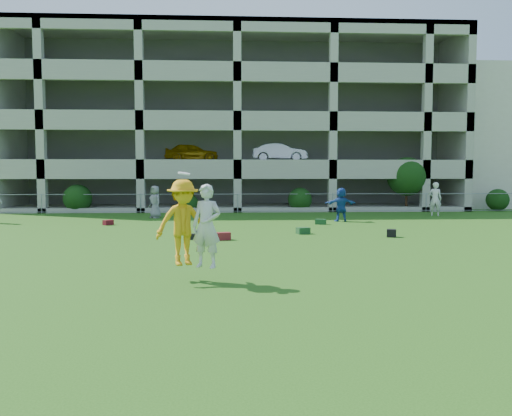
{
  "coord_description": "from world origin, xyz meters",
  "views": [
    {
      "loc": [
        -0.45,
        -12.05,
        2.45
      ],
      "look_at": [
        0.33,
        3.0,
        1.4
      ],
      "focal_mm": 35.0,
      "sensor_mm": 36.0,
      "label": 1
    }
  ],
  "objects": [
    {
      "name": "parking_garage",
      "position": [
        -0.0,
        27.7,
        6.01
      ],
      "size": [
        30.0,
        14.0,
        12.0
      ],
      "color": "#9E998C",
      "rests_on": "ground"
    },
    {
      "name": "bag_green_c",
      "position": [
        2.49,
        7.89,
        0.13
      ],
      "size": [
        0.59,
        0.49,
        0.26
      ],
      "primitive_type": "cube",
      "rotation": [
        0.0,
        0.0,
        0.33
      ],
      "color": "#163C23",
      "rests_on": "ground"
    },
    {
      "name": "frisbee_contest",
      "position": [
        -1.39,
        -0.81,
        1.33
      ],
      "size": [
        1.66,
        1.14,
        2.15
      ],
      "color": "orange",
      "rests_on": "ground"
    },
    {
      "name": "ground",
      "position": [
        0.0,
        0.0,
        0.0
      ],
      "size": [
        100.0,
        100.0,
        0.0
      ],
      "primitive_type": "plane",
      "color": "#235114",
      "rests_on": "ground"
    },
    {
      "name": "bag_green_g",
      "position": [
        3.88,
        11.6,
        0.12
      ],
      "size": [
        0.57,
        0.45,
        0.25
      ],
      "primitive_type": "cube",
      "rotation": [
        0.0,
        0.0,
        -0.33
      ],
      "color": "#153B1A",
      "rests_on": "ground"
    },
    {
      "name": "bystander_d",
      "position": [
        5.19,
        13.02,
        0.86
      ],
      "size": [
        1.61,
        0.54,
        1.72
      ],
      "primitive_type": "imported",
      "rotation": [
        0.0,
        0.0,
        3.16
      ],
      "color": "#214597",
      "rests_on": "ground"
    },
    {
      "name": "bag_black_b",
      "position": [
        -1.71,
        6.32,
        0.11
      ],
      "size": [
        0.45,
        0.34,
        0.22
      ],
      "primitive_type": "cube",
      "rotation": [
        0.0,
        0.0,
        -0.24
      ],
      "color": "black",
      "rests_on": "ground"
    },
    {
      "name": "crate_d",
      "position": [
        5.74,
        6.72,
        0.15
      ],
      "size": [
        0.44,
        0.44,
        0.3
      ],
      "primitive_type": "cube",
      "rotation": [
        0.0,
        0.0,
        -0.32
      ],
      "color": "black",
      "rests_on": "ground"
    },
    {
      "name": "fence",
      "position": [
        0.0,
        19.0,
        0.61
      ],
      "size": [
        36.06,
        0.06,
        1.2
      ],
      "color": "gray",
      "rests_on": "ground"
    },
    {
      "name": "bag_red_a",
      "position": [
        -0.74,
        6.19,
        0.14
      ],
      "size": [
        0.61,
        0.44,
        0.28
      ],
      "primitive_type": "cube",
      "rotation": [
        0.0,
        0.0,
        0.29
      ],
      "color": "#621E10",
      "rests_on": "ground"
    },
    {
      "name": "shrub_row",
      "position": [
        4.59,
        19.7,
        1.51
      ],
      "size": [
        34.38,
        2.52,
        3.5
      ],
      "color": "#163D11",
      "rests_on": "ground"
    },
    {
      "name": "bystander_c",
      "position": [
        -4.57,
        15.42,
        0.89
      ],
      "size": [
        1.0,
        1.02,
        1.78
      ],
      "primitive_type": "imported",
      "rotation": [
        0.0,
        0.0,
        -0.83
      ],
      "color": "gray",
      "rests_on": "ground"
    },
    {
      "name": "bystander_e",
      "position": [
        11.29,
        15.93,
        0.97
      ],
      "size": [
        0.83,
        0.69,
        1.94
      ],
      "primitive_type": "imported",
      "rotation": [
        0.0,
        0.0,
        2.78
      ],
      "color": "silver",
      "rests_on": "ground"
    },
    {
      "name": "bag_red_f",
      "position": [
        -6.25,
        11.79,
        0.12
      ],
      "size": [
        0.51,
        0.52,
        0.24
      ],
      "primitive_type": "cube",
      "rotation": [
        0.0,
        0.0,
        0.86
      ],
      "color": "#500D1B",
      "rests_on": "ground"
    }
  ]
}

